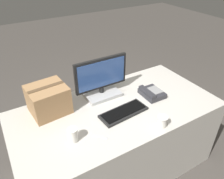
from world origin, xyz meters
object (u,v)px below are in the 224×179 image
at_px(keyboard, 124,112).
at_px(spoon, 102,138).
at_px(desk_phone, 152,93).
at_px(paper_cup_right, 162,121).
at_px(monitor, 101,81).
at_px(paper_cup_left, 73,135).
at_px(cardboard_box, 48,99).

height_order(keyboard, spoon, keyboard).
distance_m(desk_phone, paper_cup_right, 0.42).
xyz_separation_m(monitor, paper_cup_left, (-0.46, -0.41, -0.10)).
bearing_deg(paper_cup_left, desk_phone, 10.69).
bearing_deg(cardboard_box, paper_cup_left, -84.72).
relative_size(monitor, paper_cup_left, 4.61).
distance_m(monitor, paper_cup_right, 0.66).
relative_size(monitor, spoon, 4.34).
bearing_deg(keyboard, cardboard_box, 141.45).
distance_m(keyboard, desk_phone, 0.38).
relative_size(monitor, desk_phone, 2.28).
bearing_deg(monitor, cardboard_box, 178.51).
bearing_deg(paper_cup_left, paper_cup_right, -17.47).
xyz_separation_m(monitor, desk_phone, (0.40, -0.25, -0.13)).
relative_size(desk_phone, paper_cup_left, 2.02).
xyz_separation_m(monitor, cardboard_box, (-0.50, 0.01, -0.04)).
distance_m(keyboard, cardboard_box, 0.64).
xyz_separation_m(keyboard, paper_cup_left, (-0.48, -0.07, 0.04)).
bearing_deg(paper_cup_right, cardboard_box, 137.74).
height_order(monitor, desk_phone, monitor).
relative_size(desk_phone, paper_cup_right, 2.55).
relative_size(keyboard, cardboard_box, 1.32).
relative_size(keyboard, paper_cup_right, 4.91).
bearing_deg(desk_phone, cardboard_box, 164.79).
bearing_deg(desk_phone, monitor, 148.96).
bearing_deg(paper_cup_left, keyboard, 8.65).
height_order(desk_phone, paper_cup_left, paper_cup_left).
height_order(keyboard, desk_phone, desk_phone).
bearing_deg(spoon, cardboard_box, 161.38).
bearing_deg(spoon, paper_cup_left, -156.57).
distance_m(spoon, cardboard_box, 0.57).
bearing_deg(paper_cup_left, monitor, 42.09).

